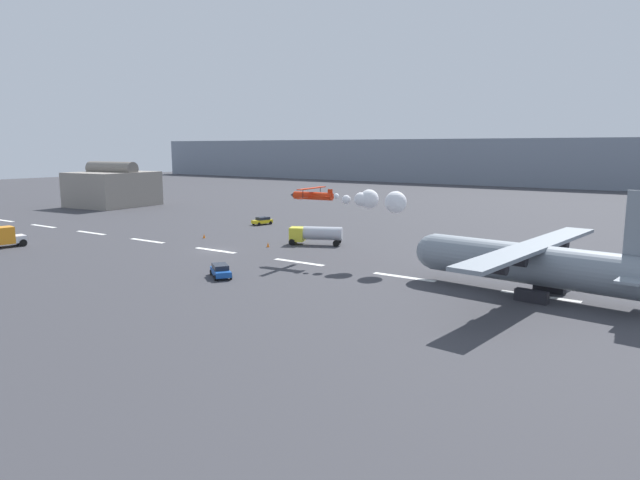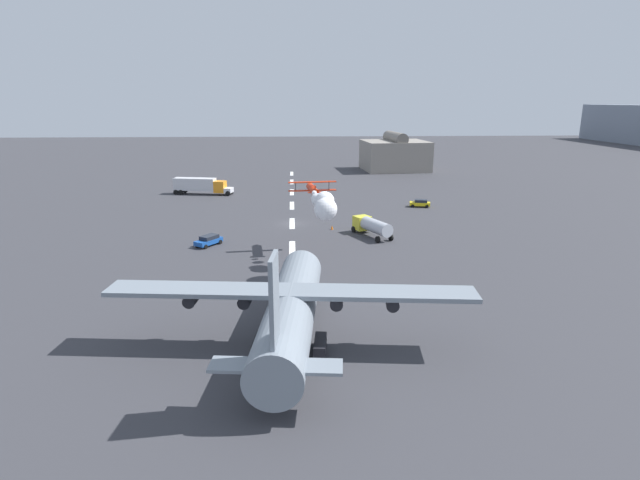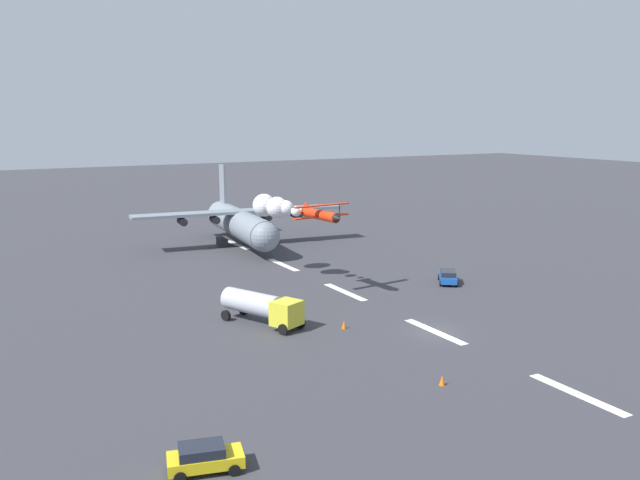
% 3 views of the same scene
% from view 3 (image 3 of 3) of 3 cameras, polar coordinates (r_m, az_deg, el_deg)
% --- Properties ---
extents(ground_plane, '(440.00, 440.00, 0.00)m').
position_cam_3_polar(ground_plane, '(60.65, 9.83, -7.74)').
color(ground_plane, '#38383D').
rests_on(ground_plane, ground).
extents(runway_stripe_3, '(8.00, 0.90, 0.01)m').
position_cam_3_polar(runway_stripe_3, '(50.30, 21.21, -12.22)').
color(runway_stripe_3, white).
rests_on(runway_stripe_3, ground).
extents(runway_stripe_4, '(8.00, 0.90, 0.01)m').
position_cam_3_polar(runway_stripe_4, '(60.65, 9.83, -7.74)').
color(runway_stripe_4, white).
rests_on(runway_stripe_4, ground).
extents(runway_stripe_5, '(8.00, 0.90, 0.01)m').
position_cam_3_polar(runway_stripe_5, '(72.88, 2.15, -4.48)').
color(runway_stripe_5, white).
rests_on(runway_stripe_5, ground).
extents(runway_stripe_6, '(8.00, 0.90, 0.01)m').
position_cam_3_polar(runway_stripe_6, '(86.18, -3.19, -2.13)').
color(runway_stripe_6, white).
rests_on(runway_stripe_6, ground).
extents(runway_stripe_7, '(8.00, 0.90, 0.01)m').
position_cam_3_polar(runway_stripe_7, '(100.14, -7.07, -0.42)').
color(runway_stripe_7, white).
rests_on(runway_stripe_7, ground).
extents(cargo_transport_plane, '(25.09, 31.57, 11.37)m').
position_cam_3_polar(cargo_transport_plane, '(97.65, -6.65, 1.37)').
color(cargo_transport_plane, gray).
rests_on(cargo_transport_plane, ground).
extents(stunt_biplane_red, '(16.96, 6.82, 2.81)m').
position_cam_3_polar(stunt_biplane_red, '(76.64, -3.47, 2.78)').
color(stunt_biplane_red, red).
extents(fuel_tanker_truck, '(8.56, 5.79, 2.90)m').
position_cam_3_polar(fuel_tanker_truck, '(61.53, -4.98, -5.67)').
color(fuel_tanker_truck, yellow).
rests_on(fuel_tanker_truck, ground).
extents(followme_car_yellow, '(4.60, 3.99, 1.52)m').
position_cam_3_polar(followme_car_yellow, '(77.83, 10.91, -3.08)').
color(followme_car_yellow, '#194CA5').
rests_on(followme_car_yellow, ground).
extents(airport_staff_sedan, '(2.79, 4.37, 1.52)m').
position_cam_3_polar(airport_staff_sedan, '(38.12, -9.89, -17.87)').
color(airport_staff_sedan, yellow).
rests_on(airport_staff_sedan, ground).
extents(traffic_cone_near, '(0.44, 0.44, 0.75)m').
position_cam_3_polar(traffic_cone_near, '(49.12, 10.44, -11.75)').
color(traffic_cone_near, orange).
rests_on(traffic_cone_near, ground).
extents(traffic_cone_far, '(0.44, 0.44, 0.75)m').
position_cam_3_polar(traffic_cone_far, '(60.52, 2.08, -7.26)').
color(traffic_cone_far, orange).
rests_on(traffic_cone_far, ground).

